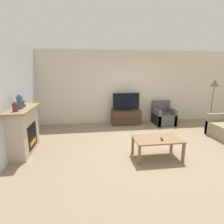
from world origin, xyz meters
name	(u,v)px	position (x,y,z in m)	size (l,w,h in m)	color
ground_plane	(149,148)	(0.00, 0.00, 0.00)	(24.00, 24.00, 0.00)	#89755B
wall_back	(128,87)	(0.00, 2.47, 1.35)	(12.00, 0.06, 2.70)	beige
wall_left	(6,100)	(-3.33, 0.00, 1.35)	(0.06, 12.00, 2.70)	silver
fireplace	(24,130)	(-3.12, 0.23, 0.57)	(0.49, 1.28, 1.12)	#B7A893
mantel_vase_left	(15,107)	(-3.10, -0.15, 1.22)	(0.11, 0.11, 0.22)	#512D23
mantel_vase_centre_left	(20,102)	(-3.10, 0.14, 1.27)	(0.13, 0.13, 0.34)	#385670
mantel_clock	(24,104)	(-3.10, 0.36, 1.19)	(0.08, 0.11, 0.15)	brown
tv_stand	(126,117)	(-0.15, 2.14, 0.27)	(1.07, 0.52, 0.54)	#422D1E
tv	(126,102)	(-0.15, 2.14, 0.84)	(0.99, 0.18, 0.64)	black
armchair	(163,117)	(1.26, 1.97, 0.28)	(0.70, 0.76, 0.84)	#4C4C51
coffee_table	(157,141)	(0.00, -0.51, 0.42)	(1.08, 0.64, 0.47)	brown
remote	(162,139)	(0.07, -0.61, 0.48)	(0.07, 0.16, 0.02)	black
floor_lamp	(214,87)	(2.62, 1.23, 1.44)	(0.30, 0.30, 1.69)	black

